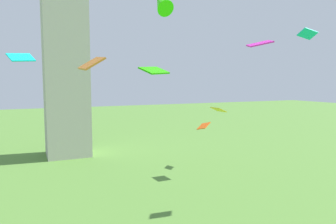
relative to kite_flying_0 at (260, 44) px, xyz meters
The scene contains 8 objects.
kite_flying_0 is the anchor object (origin of this frame).
kite_flying_1 6.73m from the kite_flying_0, 15.20° to the left, with size 1.38×0.97×0.85m.
kite_flying_4 8.73m from the kite_flying_0, 163.47° to the right, with size 0.87×1.45×1.33m.
kite_flying_5 17.04m from the kite_flying_0, 149.36° to the left, with size 2.01×1.62×0.76m.
kite_flying_6 11.85m from the kite_flying_0, behind, with size 1.05×1.56×0.74m.
kite_flying_7 11.90m from the kite_flying_0, 70.54° to the left, with size 1.10×1.60×0.51m.
kite_flying_8 15.91m from the kite_flying_0, 73.86° to the left, with size 1.82×1.79×0.81m.
kite_flying_9 7.47m from the kite_flying_0, 168.86° to the left, with size 2.06×1.78×0.58m.
Camera 1 is at (-8.75, -0.57, 9.46)m, focal length 32.95 mm.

